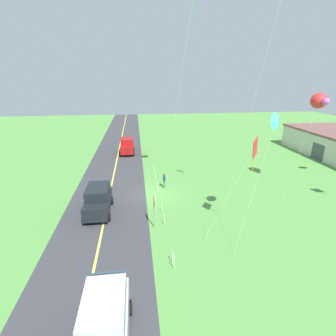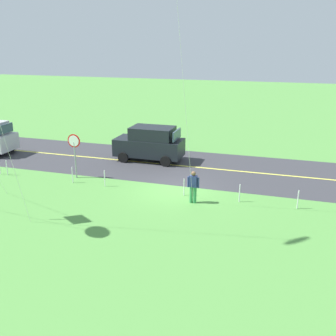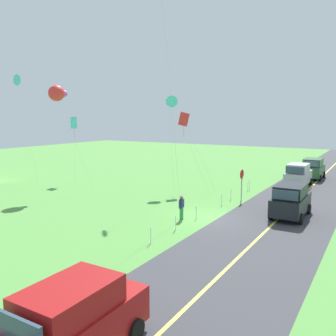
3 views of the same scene
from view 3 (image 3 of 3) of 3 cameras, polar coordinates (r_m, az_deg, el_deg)
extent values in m
cube|color=#549342|center=(24.56, 6.66, -7.97)|extent=(120.00, 120.00, 0.10)
cube|color=#38383D|center=(23.28, 15.80, -8.99)|extent=(120.00, 7.00, 0.00)
cube|color=#E5E04C|center=(23.28, 15.80, -8.98)|extent=(120.00, 0.16, 0.00)
cube|color=black|center=(25.84, 18.85, -5.39)|extent=(4.40, 1.90, 1.10)
cube|color=black|center=(25.40, 18.83, -3.42)|extent=(2.73, 1.75, 0.80)
cube|color=#334756|center=(26.45, 19.32, -3.01)|extent=(0.10, 1.62, 0.64)
cube|color=#334756|center=(23.85, 18.01, -4.12)|extent=(0.10, 1.62, 0.60)
cylinder|color=black|center=(27.52, 17.48, -5.70)|extent=(0.68, 0.22, 0.68)
cylinder|color=black|center=(27.18, 21.39, -6.06)|extent=(0.68, 0.22, 0.68)
cylinder|color=black|center=(24.83, 15.94, -7.12)|extent=(0.68, 0.22, 0.68)
cylinder|color=black|center=(24.44, 20.28, -7.55)|extent=(0.68, 0.22, 0.68)
cube|color=#2D5633|center=(42.58, 21.96, -0.39)|extent=(4.40, 1.90, 1.10)
cube|color=#2D5633|center=(42.21, 21.98, 0.84)|extent=(2.73, 1.75, 0.80)
cube|color=#334756|center=(43.28, 22.20, 1.00)|extent=(0.10, 1.62, 0.64)
cube|color=#334756|center=(40.62, 21.62, 0.60)|extent=(0.10, 1.62, 0.60)
cylinder|color=black|center=(44.20, 21.00, -0.77)|extent=(0.68, 0.22, 0.68)
cylinder|color=black|center=(43.93, 23.44, -0.95)|extent=(0.68, 0.22, 0.68)
cylinder|color=black|center=(41.41, 20.32, -1.30)|extent=(0.68, 0.22, 0.68)
cylinder|color=black|center=(41.13, 22.92, -1.50)|extent=(0.68, 0.22, 0.68)
cube|color=maroon|center=(11.28, -14.12, -23.23)|extent=(4.40, 1.90, 1.10)
cube|color=maroon|center=(10.66, -15.30, -19.38)|extent=(2.73, 1.75, 0.80)
cube|color=#334756|center=(11.36, -11.18, -17.46)|extent=(0.10, 1.62, 0.64)
cube|color=#334756|center=(9.76, -22.70, -22.48)|extent=(0.10, 1.62, 0.60)
cylinder|color=black|center=(13.01, -12.47, -21.43)|extent=(0.68, 0.22, 0.68)
cylinder|color=black|center=(11.95, -5.16, -24.14)|extent=(0.68, 0.22, 0.68)
cube|color=#B7B7BC|center=(37.32, 19.90, -1.40)|extent=(4.40, 1.90, 1.10)
cube|color=#B7B7BC|center=(36.94, 19.90, 0.00)|extent=(2.73, 1.75, 0.80)
cube|color=#334756|center=(38.00, 20.21, 0.20)|extent=(0.10, 1.62, 0.64)
cube|color=#334756|center=(35.36, 19.40, -0.32)|extent=(0.10, 1.62, 0.60)
cylinder|color=black|center=(38.97, 18.89, -1.79)|extent=(0.68, 0.22, 0.68)
cylinder|color=black|center=(38.64, 21.65, -2.00)|extent=(0.68, 0.22, 0.68)
cylinder|color=black|center=(36.21, 17.95, -2.47)|extent=(0.68, 0.22, 0.68)
cylinder|color=black|center=(35.86, 20.91, -2.71)|extent=(0.68, 0.22, 0.68)
cylinder|color=gray|center=(29.63, 11.55, -3.12)|extent=(0.08, 0.08, 2.10)
cylinder|color=red|center=(29.43, 11.61, -0.97)|extent=(0.76, 0.04, 0.76)
cylinder|color=white|center=(29.44, 11.57, -0.96)|extent=(0.62, 0.01, 0.62)
cylinder|color=#338C4C|center=(23.83, 2.04, -7.27)|extent=(0.16, 0.16, 0.82)
cylinder|color=#338C4C|center=(23.99, 2.24, -7.17)|extent=(0.16, 0.16, 0.82)
cube|color=navy|center=(23.74, 2.15, -5.61)|extent=(0.36, 0.22, 0.56)
cylinder|color=navy|center=(23.54, 1.87, -5.85)|extent=(0.10, 0.10, 0.52)
cylinder|color=navy|center=(23.95, 2.42, -5.61)|extent=(0.10, 0.10, 0.52)
sphere|color=brown|center=(23.65, 2.15, -4.69)|extent=(0.22, 0.22, 0.22)
cylinder|color=silver|center=(24.15, 0.34, 12.52)|extent=(1.03, 2.35, 17.17)
cylinder|color=silver|center=(38.68, -21.26, 5.24)|extent=(0.06, 2.26, 10.36)
cone|color=#4CD8D8|center=(39.69, -22.70, 12.72)|extent=(0.19, 1.10, 1.10)
cylinder|color=silver|center=(33.01, 5.04, 2.02)|extent=(0.33, 3.18, 6.52)
cube|color=red|center=(33.40, 2.52, 7.72)|extent=(0.91, 0.75, 1.37)
cylinder|color=orange|center=(33.42, 2.51, 6.17)|extent=(0.04, 0.04, 1.40)
cylinder|color=silver|center=(34.20, 3.45, 3.63)|extent=(2.02, 2.81, 8.16)
cone|color=#4CD8D8|center=(33.93, 0.58, 10.50)|extent=(0.93, 1.10, 1.11)
cylinder|color=silver|center=(31.88, 0.00, 11.60)|extent=(1.74, 2.24, 17.36)
cylinder|color=silver|center=(38.02, -14.60, 2.30)|extent=(1.55, 1.43, 6.13)
cube|color=#4CD8D8|center=(38.90, -14.69, 6.94)|extent=(0.08, 0.92, 1.21)
cylinder|color=#D859BF|center=(38.92, -14.64, 5.62)|extent=(0.04, 0.04, 1.40)
cylinder|color=silver|center=(33.08, -14.45, 3.78)|extent=(1.39, 2.75, 8.78)
sphere|color=red|center=(33.58, -17.24, 11.24)|extent=(1.40, 1.40, 1.40)
sphere|color=#D859BF|center=(34.19, -16.11, 11.22)|extent=(0.60, 0.60, 0.60)
cylinder|color=silver|center=(19.56, -2.75, -10.61)|extent=(0.05, 0.05, 0.90)
cylinder|color=silver|center=(21.75, 1.21, -8.66)|extent=(0.05, 0.05, 0.90)
cylinder|color=silver|center=(24.12, 4.49, -7.00)|extent=(0.05, 0.05, 0.90)
cylinder|color=silver|center=(28.03, 8.49, -4.93)|extent=(0.05, 0.05, 0.90)
cylinder|color=silver|center=(29.80, 9.92, -4.19)|extent=(0.05, 0.05, 0.90)
cylinder|color=silver|center=(33.79, 12.52, -2.81)|extent=(0.05, 0.05, 0.90)
cylinder|color=silver|center=(34.27, 12.79, -2.67)|extent=(0.05, 0.05, 0.90)
camera|label=1|loc=(45.06, 20.39, 12.52)|focal=27.07mm
camera|label=2|loc=(32.36, -29.33, 8.35)|focal=41.43mm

